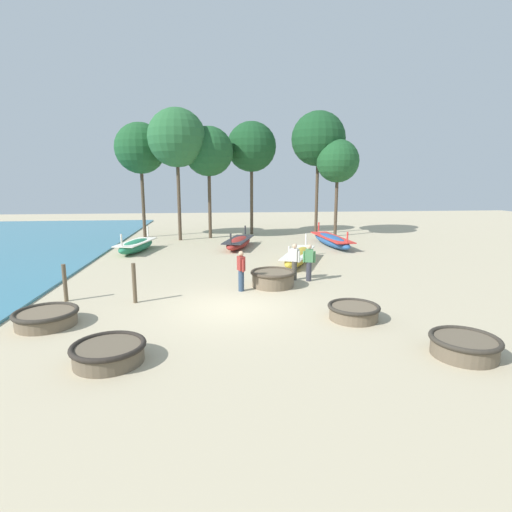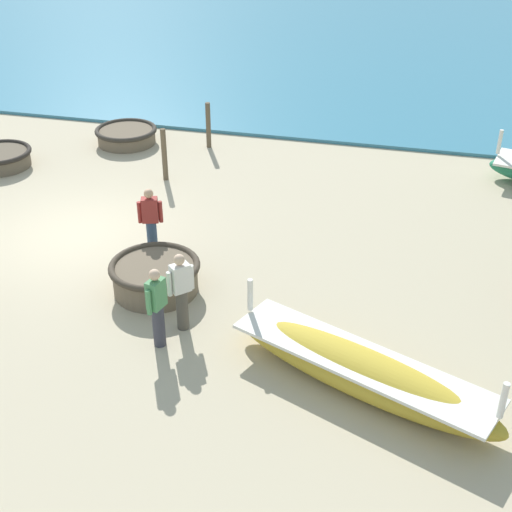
% 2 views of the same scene
% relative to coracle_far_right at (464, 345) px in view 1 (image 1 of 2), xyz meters
% --- Properties ---
extents(ground_plane, '(80.00, 80.00, 0.00)m').
position_rel_coracle_far_right_xyz_m(ground_plane, '(-5.44, 4.31, -0.27)').
color(ground_plane, '#BCAD8C').
extents(coracle_far_right, '(1.65, 1.65, 0.50)m').
position_rel_coracle_far_right_xyz_m(coracle_far_right, '(0.00, 0.00, 0.00)').
color(coracle_far_right, brown).
rests_on(coracle_far_right, ground).
extents(coracle_weathered, '(1.59, 1.59, 0.46)m').
position_rel_coracle_far_right_xyz_m(coracle_weathered, '(-1.77, 2.81, -0.02)').
color(coracle_weathered, brown).
rests_on(coracle_weathered, ground).
extents(coracle_center, '(1.82, 1.82, 0.47)m').
position_rel_coracle_far_right_xyz_m(coracle_center, '(-10.93, 3.21, -0.01)').
color(coracle_center, brown).
rests_on(coracle_center, ground).
extents(coracle_upturned, '(1.81, 1.81, 0.64)m').
position_rel_coracle_far_right_xyz_m(coracle_upturned, '(-3.67, 6.91, 0.08)').
color(coracle_upturned, brown).
rests_on(coracle_upturned, ground).
extents(coracle_nearest, '(1.73, 1.73, 0.48)m').
position_rel_coracle_far_right_xyz_m(coracle_nearest, '(-8.49, 0.53, -0.01)').
color(coracle_nearest, brown).
rests_on(coracle_nearest, ground).
extents(long_boat_ochre_hull, '(1.47, 5.92, 1.25)m').
position_rel_coracle_far_right_xyz_m(long_boat_ochre_hull, '(1.58, 16.51, 0.09)').
color(long_boat_ochre_hull, '#285693').
rests_on(long_boat_ochre_hull, ground).
extents(long_boat_red_hull, '(2.35, 4.57, 1.18)m').
position_rel_coracle_far_right_xyz_m(long_boat_red_hull, '(-4.48, 16.33, 0.07)').
color(long_boat_red_hull, maroon).
rests_on(long_boat_red_hull, ground).
extents(long_boat_blue_hull, '(2.03, 4.25, 1.32)m').
position_rel_coracle_far_right_xyz_m(long_boat_blue_hull, '(-10.62, 15.51, 0.11)').
color(long_boat_blue_hull, '#237551').
rests_on(long_boat_blue_hull, ground).
extents(long_boat_white_hull, '(2.79, 4.90, 1.26)m').
position_rel_coracle_far_right_xyz_m(long_boat_white_hull, '(-1.72, 11.22, 0.09)').
color(long_boat_white_hull, gold).
rests_on(long_boat_white_hull, ground).
extents(fisherman_hauling, '(0.31, 0.51, 1.57)m').
position_rel_coracle_far_right_xyz_m(fisherman_hauling, '(-4.99, 6.34, 0.56)').
color(fisherman_hauling, '#2D425B').
rests_on(fisherman_hauling, ground).
extents(fisherman_crouching, '(0.41, 0.40, 1.57)m').
position_rel_coracle_far_right_xyz_m(fisherman_crouching, '(-2.61, 7.85, 0.56)').
color(fisherman_crouching, '#4C473D').
rests_on(fisherman_crouching, ground).
extents(fisherman_with_hat, '(0.52, 0.30, 1.57)m').
position_rel_coracle_far_right_xyz_m(fisherman_with_hat, '(-2.04, 7.61, 0.56)').
color(fisherman_with_hat, '#383842').
rests_on(fisherman_with_hat, ground).
extents(mooring_post_mid_beach, '(0.14, 0.14, 1.33)m').
position_rel_coracle_far_right_xyz_m(mooring_post_mid_beach, '(-11.23, 5.67, 0.39)').
color(mooring_post_mid_beach, brown).
rests_on(mooring_post_mid_beach, ground).
extents(mooring_post_shoreline, '(0.14, 0.14, 1.41)m').
position_rel_coracle_far_right_xyz_m(mooring_post_shoreline, '(-8.77, 5.24, 0.43)').
color(mooring_post_shoreline, brown).
rests_on(mooring_post_shoreline, ground).
extents(tree_leftmost, '(3.64, 3.64, 8.30)m').
position_rel_coracle_far_right_xyz_m(tree_leftmost, '(-11.19, 21.93, 6.18)').
color(tree_leftmost, '#4C3D2D').
rests_on(tree_leftmost, ground).
extents(tree_left_mid, '(4.11, 4.11, 9.36)m').
position_rel_coracle_far_right_xyz_m(tree_left_mid, '(2.02, 22.27, 7.01)').
color(tree_left_mid, '#4C3D2D').
rests_on(tree_left_mid, ground).
extents(tree_tall_back, '(3.97, 3.97, 9.04)m').
position_rel_coracle_far_right_xyz_m(tree_tall_back, '(-8.41, 20.07, 6.76)').
color(tree_tall_back, '#4C3D2D').
rests_on(tree_tall_back, ground).
extents(tree_center, '(3.15, 3.15, 7.18)m').
position_rel_coracle_far_right_xyz_m(tree_center, '(3.19, 20.94, 5.30)').
color(tree_center, '#4C3D2D').
rests_on(tree_center, ground).
extents(tree_rightmost, '(3.50, 3.50, 7.97)m').
position_rel_coracle_far_right_xyz_m(tree_rightmost, '(-6.28, 20.94, 5.93)').
color(tree_rightmost, '#4C3D2D').
rests_on(tree_rightmost, ground).
extents(tree_right_mid, '(3.78, 3.78, 8.60)m').
position_rel_coracle_far_right_xyz_m(tree_right_mid, '(-3.03, 22.84, 6.42)').
color(tree_right_mid, '#4C3D2D').
rests_on(tree_right_mid, ground).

